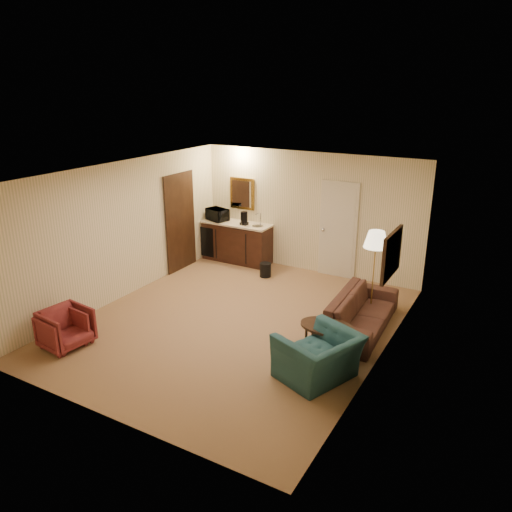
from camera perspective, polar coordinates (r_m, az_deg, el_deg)
The scene contains 12 objects.
ground at distance 8.75m, azimuth -2.28°, elevation -7.58°, with size 6.00×6.00×0.00m, color #95704C.
room_walls at distance 8.81m, azimuth -0.32°, elevation 4.58°, with size 5.02×6.01×2.61m.
wetbar_cabinet at distance 11.53m, azimuth -2.18°, elevation 1.62°, with size 1.64×0.58×0.92m, color #341910.
sofa at distance 8.54m, azimuth 11.97°, elevation -5.71°, with size 2.08×0.61×0.81m, color black.
teal_armchair at distance 7.07m, azimuth 7.15°, elevation -10.52°, with size 1.04×0.67×0.91m, color #214A53.
rose_chair_near at distance 8.43m, azimuth -20.85°, elevation -7.45°, with size 0.66×0.62×0.68m, color maroon.
rose_chair_far at distance 8.40m, azimuth -21.27°, elevation -7.84°, with size 0.60×0.56×0.62m, color maroon.
coffee_table at distance 7.76m, azimuth 8.09°, elevation -9.47°, with size 0.85×0.57×0.49m, color black.
floor_lamp at distance 8.89m, azimuth 13.26°, elevation -2.07°, with size 0.42×0.42×1.58m, color #AF8E3A.
waste_bin at distance 10.68m, azimuth 1.08°, elevation -1.59°, with size 0.24×0.24×0.30m, color black.
microwave at distance 11.58m, azimuth -4.46°, elevation 4.90°, with size 0.50×0.28×0.34m, color black.
coffee_maker at distance 11.20m, azimuth -1.37°, elevation 4.32°, with size 0.16×0.16×0.29m, color black.
Camera 1 is at (4.15, -6.62, 3.94)m, focal length 35.00 mm.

